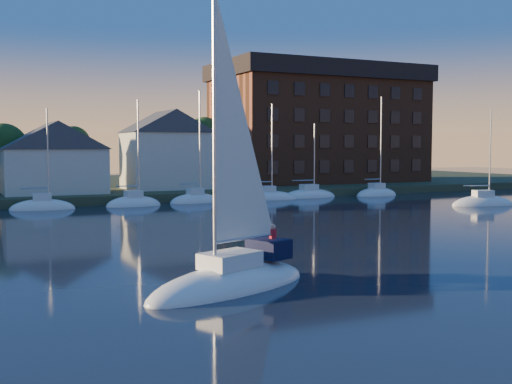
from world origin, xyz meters
TOP-DOWN VIEW (x-y plane):
  - ground at (0.00, 0.00)m, footprint 260.00×260.00m
  - shoreline_land at (0.00, 75.00)m, footprint 160.00×50.00m
  - wooden_dock at (0.00, 52.00)m, footprint 120.00×3.00m
  - clubhouse_centre at (-6.00, 57.00)m, footprint 11.55×8.40m
  - clubhouse_east at (8.00, 59.00)m, footprint 10.50×8.40m
  - condo_block at (34.00, 64.95)m, footprint 31.00×17.00m
  - tree_line at (2.00, 63.00)m, footprint 93.40×5.40m
  - moored_fleet at (-4.00, 49.00)m, footprint 79.50×2.40m
  - hero_sailboat at (-5.69, 7.45)m, footprint 9.77×6.27m
  - drifting_sailboat_right at (34.54, 32.38)m, footprint 7.42×4.18m

SIDE VIEW (x-z plane):
  - ground at x=0.00m, z-range 0.00..0.00m
  - shoreline_land at x=0.00m, z-range -1.00..1.00m
  - wooden_dock at x=0.00m, z-range -0.50..0.50m
  - drifting_sailboat_right at x=34.54m, z-range -5.53..5.73m
  - moored_fleet at x=-4.00m, z-range -5.93..6.12m
  - hero_sailboat at x=-5.69m, z-range -6.64..7.84m
  - clubhouse_centre at x=-6.00m, z-range 1.09..9.17m
  - clubhouse_east at x=8.00m, z-range 1.10..10.90m
  - tree_line at x=2.00m, z-range 2.73..11.63m
  - condo_block at x=34.00m, z-range 1.09..18.49m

